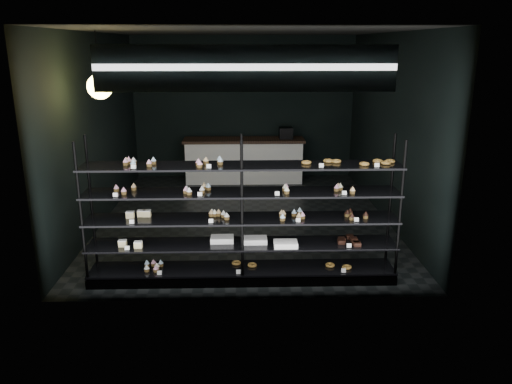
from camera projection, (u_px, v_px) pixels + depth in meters
room at (245, 130)px, 8.54m from camera, size 5.01×6.01×3.20m
display_shelf at (241, 235)px, 6.46m from camera, size 4.00×0.50×1.91m
signage at (246, 68)px, 5.40m from camera, size 3.30×0.05×0.50m
pendant_lamp at (100, 87)px, 6.76m from camera, size 0.34×0.34×0.90m
service_counter at (245, 160)px, 11.24m from camera, size 2.69×0.65×1.23m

